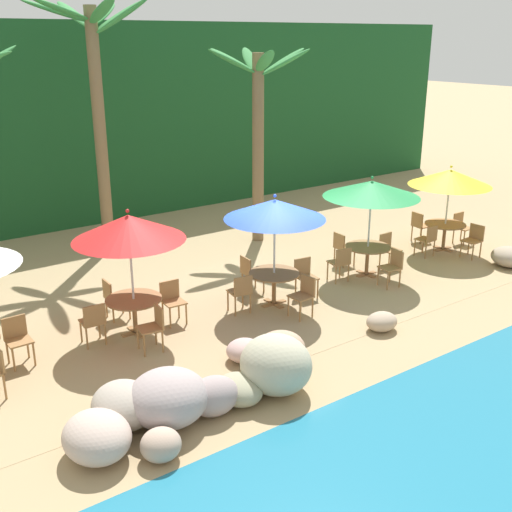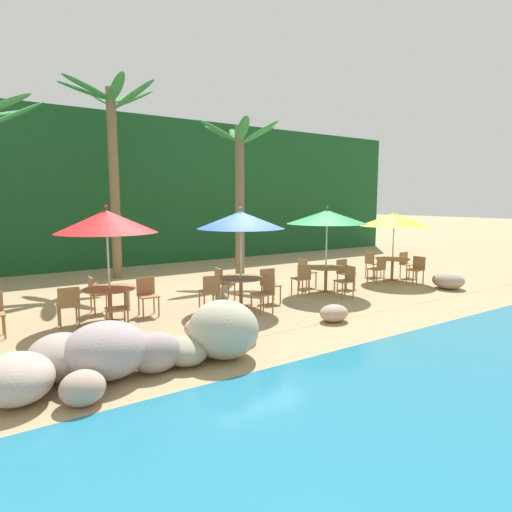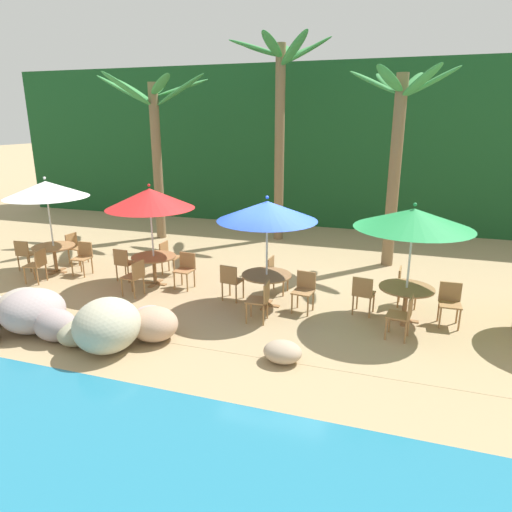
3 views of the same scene
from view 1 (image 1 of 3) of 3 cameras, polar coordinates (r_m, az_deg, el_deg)
name	(u,v)px [view 1 (image 1 of 3)]	position (r m, az deg, el deg)	size (l,w,h in m)	color
ground_plane	(275,296)	(14.19, 1.75, -3.69)	(120.00, 120.00, 0.00)	tan
terrace_deck	(275,296)	(14.19, 1.75, -3.68)	(18.00, 5.20, 0.01)	tan
foliage_backdrop	(107,120)	(21.09, -13.43, 11.90)	(28.00, 2.40, 6.00)	#194C23
rock_seawall	(331,343)	(11.41, 6.85, -7.85)	(14.86, 2.94, 0.97)	#A2908F
chair_white_seaward	(17,337)	(11.99, -20.89, -6.89)	(0.43, 0.43, 0.87)	#9E7042
umbrella_red	(129,228)	(11.94, -11.51, 2.56)	(2.14, 2.14, 2.54)	silver
dining_table_red	(134,305)	(12.48, -11.03, -4.35)	(1.10, 1.10, 0.74)	olive
chair_red_seaward	(172,299)	(12.89, -7.64, -3.86)	(0.44, 0.45, 0.87)	#9E7042
chair_red_inland	(113,296)	(13.21, -12.89, -3.59)	(0.43, 0.42, 0.87)	#9E7042
chair_red_left	(93,321)	(12.20, -14.57, -5.73)	(0.44, 0.45, 0.87)	#9E7042
chair_red_right	(154,325)	(11.81, -9.26, -6.20)	(0.47, 0.47, 0.87)	#9E7042
umbrella_blue	(275,209)	(13.08, 1.72, 4.28)	(2.15, 2.15, 2.48)	silver
dining_table_blue	(274,278)	(13.56, 1.65, -2.02)	(1.10, 1.10, 0.74)	olive
chair_blue_seaward	(305,274)	(14.09, 4.46, -1.67)	(0.47, 0.48, 0.87)	#9E7042
chair_blue_inland	(250,271)	(14.22, -0.58, -1.42)	(0.45, 0.44, 0.87)	#9E7042
chair_blue_left	(241,291)	(13.15, -1.38, -3.19)	(0.47, 0.48, 0.87)	#9E7042
chair_blue_right	(304,293)	(13.07, 4.38, -3.39)	(0.45, 0.45, 0.87)	#9E7042
umbrella_green	(372,189)	(15.05, 10.47, 6.02)	(2.30, 2.30, 2.47)	silver
dining_table_green	(368,251)	(15.48, 10.12, 0.43)	(1.10, 1.10, 0.74)	olive
chair_green_seaward	(388,247)	(16.17, 11.92, 0.77)	(0.43, 0.44, 0.87)	#9E7042
chair_green_inland	(342,246)	(16.05, 7.84, 0.87)	(0.45, 0.44, 0.87)	#9E7042
chair_green_left	(341,262)	(14.96, 7.70, -0.51)	(0.48, 0.48, 0.87)	#9E7042
chair_green_right	(393,265)	(14.94, 12.33, -0.82)	(0.48, 0.48, 0.87)	#9E7042
umbrella_yellow	(450,178)	(17.51, 17.25, 6.83)	(2.18, 2.18, 2.34)	silver
dining_table_yellow	(445,228)	(17.84, 16.81, 2.45)	(1.10, 1.10, 0.74)	olive
chair_yellow_seaward	(461,226)	(18.59, 18.14, 2.65)	(0.43, 0.44, 0.87)	#9E7042
chair_yellow_inland	(419,225)	(18.36, 14.65, 2.78)	(0.46, 0.45, 0.87)	#9E7042
chair_yellow_left	(428,238)	(17.15, 15.38, 1.56)	(0.44, 0.45, 0.87)	#9E7042
chair_yellow_right	(474,238)	(17.51, 19.20, 1.52)	(0.45, 0.44, 0.87)	#9E7042
palm_tree_second	(96,82)	(17.16, -14.32, 15.06)	(3.23, 3.26, 6.49)	brown
palm_tree_third	(258,114)	(17.37, 0.19, 12.77)	(2.85, 2.78, 5.30)	brown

